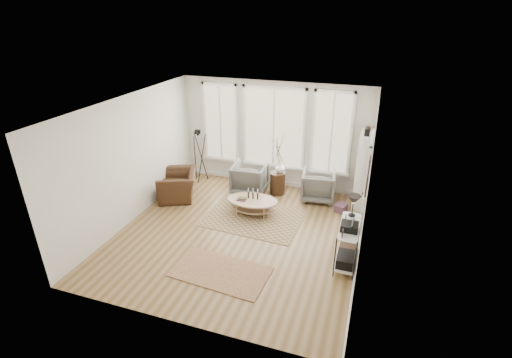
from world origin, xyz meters
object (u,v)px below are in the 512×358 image
(side_table, at_px, (278,165))
(accent_chair, at_px, (178,185))
(low_shelf, at_px, (348,240))
(armchair_right, at_px, (318,185))
(bookcase, at_px, (363,170))
(armchair_left, at_px, (250,178))
(coffee_table, at_px, (252,203))

(side_table, xyz_separation_m, accent_chair, (-2.44, -1.05, -0.46))
(low_shelf, relative_size, armchair_right, 1.52)
(bookcase, xyz_separation_m, armchair_left, (-2.88, -0.21, -0.54))
(coffee_table, bearing_deg, side_table, 77.17)
(low_shelf, height_order, armchair_left, low_shelf)
(coffee_table, xyz_separation_m, armchair_left, (-0.45, 1.11, 0.11))
(armchair_left, distance_m, side_table, 0.86)
(bookcase, xyz_separation_m, armchair_right, (-1.05, -0.04, -0.56))
(low_shelf, height_order, armchair_right, low_shelf)
(bookcase, xyz_separation_m, low_shelf, (-0.06, -2.52, -0.44))
(armchair_left, bearing_deg, armchair_right, -177.89)
(armchair_right, bearing_deg, coffee_table, 36.15)
(armchair_right, bearing_deg, low_shelf, 105.21)
(coffee_table, bearing_deg, armchair_right, 42.88)
(coffee_table, distance_m, armchair_left, 1.20)
(armchair_right, xyz_separation_m, side_table, (-1.09, -0.01, 0.43))
(bookcase, distance_m, coffee_table, 2.85)
(bookcase, height_order, coffee_table, bookcase)
(bookcase, height_order, side_table, bookcase)
(armchair_left, relative_size, armchair_right, 1.05)
(coffee_table, bearing_deg, bookcase, 28.53)
(bookcase, distance_m, accent_chair, 4.75)
(accent_chair, bearing_deg, side_table, 88.09)
(side_table, distance_m, accent_chair, 2.69)
(low_shelf, relative_size, side_table, 0.77)
(bookcase, distance_m, armchair_left, 2.94)
(coffee_table, bearing_deg, armchair_left, 112.05)
(coffee_table, height_order, armchair_right, armchair_right)
(bookcase, relative_size, armchair_left, 2.28)
(bookcase, relative_size, side_table, 1.21)
(armchair_right, distance_m, side_table, 1.17)
(armchair_left, height_order, accent_chair, armchair_left)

